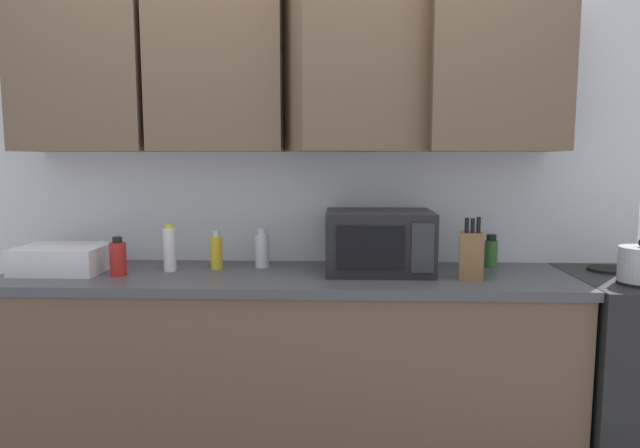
# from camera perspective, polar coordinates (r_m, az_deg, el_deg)

# --- Properties ---
(wall_back_with_cabinets) EXTENTS (3.42, 0.53, 2.60)m
(wall_back_with_cabinets) POSITION_cam_1_polar(r_m,az_deg,el_deg) (2.69, -3.24, 10.19)
(wall_back_with_cabinets) COLOR white
(wall_back_with_cabinets) RESTS_ON ground_plane
(counter_run) EXTENTS (2.55, 0.63, 0.90)m
(counter_run) POSITION_cam_1_polar(r_m,az_deg,el_deg) (2.64, -3.55, -14.66)
(counter_run) COLOR brown
(counter_run) RESTS_ON ground_plane
(microwave) EXTENTS (0.48, 0.37, 0.28)m
(microwave) POSITION_cam_1_polar(r_m,az_deg,el_deg) (2.54, 6.11, -1.81)
(microwave) COLOR black
(microwave) RESTS_ON counter_run
(dish_rack) EXTENTS (0.38, 0.30, 0.12)m
(dish_rack) POSITION_cam_1_polar(r_m,az_deg,el_deg) (2.80, -24.98, -3.26)
(dish_rack) COLOR silver
(dish_rack) RESTS_ON counter_run
(knife_block) EXTENTS (0.12, 0.14, 0.27)m
(knife_block) POSITION_cam_1_polar(r_m,az_deg,el_deg) (2.48, 15.34, -3.07)
(knife_block) COLOR brown
(knife_block) RESTS_ON counter_run
(bottle_clear_tall) EXTENTS (0.07, 0.07, 0.19)m
(bottle_clear_tall) POSITION_cam_1_polar(r_m,az_deg,el_deg) (2.65, -5.99, -2.63)
(bottle_clear_tall) COLOR silver
(bottle_clear_tall) RESTS_ON counter_run
(bottle_yellow_mustard) EXTENTS (0.06, 0.06, 0.18)m
(bottle_yellow_mustard) POSITION_cam_1_polar(r_m,az_deg,el_deg) (2.64, -10.65, -2.82)
(bottle_yellow_mustard) COLOR gold
(bottle_yellow_mustard) RESTS_ON counter_run
(bottle_white_jar) EXTENTS (0.06, 0.06, 0.22)m
(bottle_white_jar) POSITION_cam_1_polar(r_m,az_deg,el_deg) (2.63, -15.26, -2.50)
(bottle_white_jar) COLOR white
(bottle_white_jar) RESTS_ON counter_run
(bottle_green_oil) EXTENTS (0.06, 0.06, 0.16)m
(bottle_green_oil) POSITION_cam_1_polar(r_m,az_deg,el_deg) (2.77, 17.23, -2.77)
(bottle_green_oil) COLOR #386B2D
(bottle_green_oil) RESTS_ON counter_run
(bottle_red_sauce) EXTENTS (0.07, 0.07, 0.17)m
(bottle_red_sauce) POSITION_cam_1_polar(r_m,az_deg,el_deg) (2.61, -20.13, -3.32)
(bottle_red_sauce) COLOR red
(bottle_red_sauce) RESTS_ON counter_run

